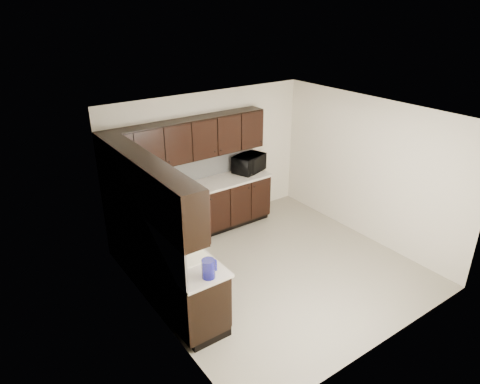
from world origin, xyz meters
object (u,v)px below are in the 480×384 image
Objects in this scene: sink at (179,256)px; toaster_oven at (123,200)px; blue_pitcher at (208,269)px; microwave at (249,163)px; storage_bin at (177,240)px.

sink reaches higher than toaster_oven.
microwave is at bearing 39.23° from blue_pitcher.
blue_pitcher reaches higher than storage_bin.
microwave reaches higher than blue_pitcher.
storage_bin is (0.07, 0.16, 0.14)m from sink.
toaster_oven is (-2.50, -0.04, -0.06)m from microwave.
toaster_oven is 2.42m from blue_pitcher.
sink is at bearing 86.19° from blue_pitcher.
toaster_oven is 1.57m from storage_bin.
sink is at bearing -163.14° from microwave.
blue_pitcher reaches higher than toaster_oven.
sink is 2.48× the size of toaster_oven.
blue_pitcher is at bearing -92.44° from storage_bin.
microwave reaches higher than sink.
microwave is 2.49× the size of blue_pitcher.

